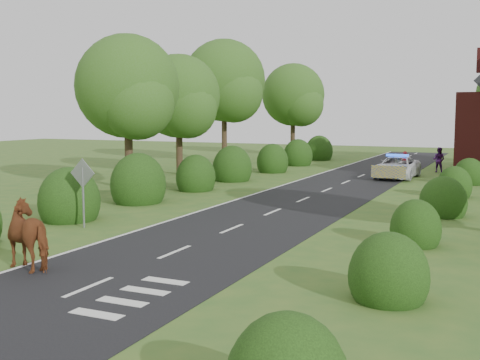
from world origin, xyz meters
The scene contains 14 objects.
ground centered at (0.00, 0.00, 0.00)m, with size 120.00×120.00×0.00m, color #365E24.
road centered at (0.00, 15.00, 0.01)m, with size 6.00×70.00×0.02m, color black.
road_markings centered at (-1.60, 12.93, 0.03)m, with size 4.96×70.00×0.01m.
hedgerow_left centered at (-6.51, 11.69, 0.75)m, with size 2.75×50.41×3.00m.
hedgerow_right centered at (6.60, 11.21, 0.55)m, with size 2.10×45.78×2.10m.
tree_left_a centered at (-9.75, 11.86, 5.34)m, with size 5.74×5.60×8.38m.
tree_left_b centered at (-11.25, 19.86, 5.04)m, with size 5.74×5.60×8.07m.
tree_left_c centered at (-12.70, 29.83, 6.53)m, with size 6.97×6.80×10.22m.
tree_left_d centered at (-10.23, 39.85, 5.64)m, with size 6.15×6.00×8.89m.
road_sign centered at (-5.00, 2.00, 1.65)m, with size 1.06×0.08×2.53m.
cow centered at (-2.53, -3.11, 0.77)m, with size 1.15×2.18×1.55m, color #5F2D16.
police_van centered at (2.36, 23.68, 0.70)m, with size 2.43×5.11×1.54m.
pedestrian_red centered at (2.49, 25.73, 0.81)m, with size 0.59×0.39×1.62m, color #A3212B.
pedestrian_purple centered at (4.34, 28.77, 0.88)m, with size 0.85×0.67×1.76m, color #41175B.
Camera 1 is at (9.11, -15.21, 4.17)m, focal length 45.00 mm.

